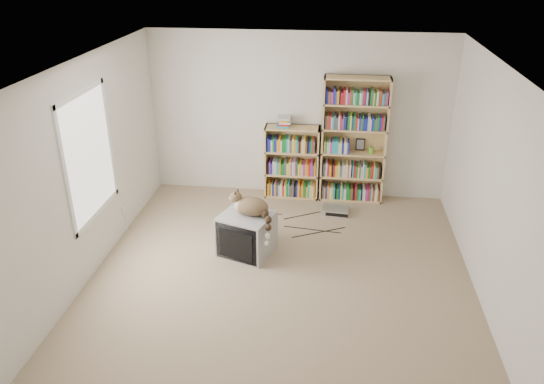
# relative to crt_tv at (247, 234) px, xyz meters

# --- Properties ---
(floor) EXTENTS (4.50, 5.00, 0.01)m
(floor) POSITION_rel_crt_tv_xyz_m (0.49, -0.58, -0.27)
(floor) COLOR #A0866C
(floor) RESTS_ON ground
(wall_back) EXTENTS (4.50, 0.02, 2.50)m
(wall_back) POSITION_rel_crt_tv_xyz_m (0.49, 1.92, 0.98)
(wall_back) COLOR beige
(wall_back) RESTS_ON floor
(wall_front) EXTENTS (4.50, 0.02, 2.50)m
(wall_front) POSITION_rel_crt_tv_xyz_m (0.49, -3.08, 0.98)
(wall_front) COLOR beige
(wall_front) RESTS_ON floor
(wall_left) EXTENTS (0.02, 5.00, 2.50)m
(wall_left) POSITION_rel_crt_tv_xyz_m (-1.76, -0.58, 0.98)
(wall_left) COLOR beige
(wall_left) RESTS_ON floor
(wall_right) EXTENTS (0.02, 5.00, 2.50)m
(wall_right) POSITION_rel_crt_tv_xyz_m (2.74, -0.58, 0.98)
(wall_right) COLOR beige
(wall_right) RESTS_ON floor
(ceiling) EXTENTS (4.50, 5.00, 0.02)m
(ceiling) POSITION_rel_crt_tv_xyz_m (0.49, -0.58, 2.23)
(ceiling) COLOR white
(ceiling) RESTS_ON wall_back
(window) EXTENTS (0.02, 1.22, 1.52)m
(window) POSITION_rel_crt_tv_xyz_m (-1.75, -0.38, 1.13)
(window) COLOR white
(window) RESTS_ON wall_left
(crt_tv) EXTENTS (0.76, 0.73, 0.54)m
(crt_tv) POSITION_rel_crt_tv_xyz_m (0.00, 0.00, 0.00)
(crt_tv) COLOR #9D9D9F
(crt_tv) RESTS_ON floor
(cat) EXTENTS (0.61, 0.55, 0.51)m
(cat) POSITION_rel_crt_tv_xyz_m (0.10, -0.02, 0.36)
(cat) COLOR #392B17
(cat) RESTS_ON crt_tv
(bookcase_tall) EXTENTS (0.95, 0.30, 1.90)m
(bookcase_tall) POSITION_rel_crt_tv_xyz_m (1.33, 1.78, 0.63)
(bookcase_tall) COLOR tan
(bookcase_tall) RESTS_ON floor
(bookcase_short) EXTENTS (0.82, 0.30, 1.13)m
(bookcase_short) POSITION_rel_crt_tv_xyz_m (0.42, 1.78, 0.25)
(bookcase_short) COLOR tan
(bookcase_short) RESTS_ON floor
(book_stack) EXTENTS (0.20, 0.27, 0.14)m
(book_stack) POSITION_rel_crt_tv_xyz_m (0.29, 1.80, 0.93)
(book_stack) COLOR red
(book_stack) RESTS_ON bookcase_short
(green_mug) EXTENTS (0.08, 0.08, 0.09)m
(green_mug) POSITION_rel_crt_tv_xyz_m (1.60, 1.76, 0.55)
(green_mug) COLOR #5E9D2D
(green_mug) RESTS_ON bookcase_tall
(framed_print) EXTENTS (0.13, 0.05, 0.18)m
(framed_print) POSITION_rel_crt_tv_xyz_m (1.44, 1.86, 0.60)
(framed_print) COLOR black
(framed_print) RESTS_ON bookcase_tall
(dvd_player) EXTENTS (0.40, 0.31, 0.09)m
(dvd_player) POSITION_rel_crt_tv_xyz_m (1.12, 1.22, -0.22)
(dvd_player) COLOR #B6B6BB
(dvd_player) RESTS_ON floor
(wall_outlet) EXTENTS (0.01, 0.08, 0.13)m
(wall_outlet) POSITION_rel_crt_tv_xyz_m (-1.75, 0.34, 0.05)
(wall_outlet) COLOR silver
(wall_outlet) RESTS_ON wall_left
(floor_cables) EXTENTS (1.20, 0.70, 0.01)m
(floor_cables) POSITION_rel_crt_tv_xyz_m (0.39, 0.83, -0.26)
(floor_cables) COLOR black
(floor_cables) RESTS_ON floor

